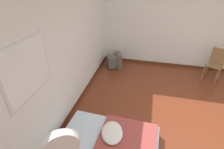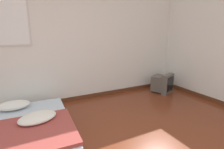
% 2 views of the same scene
% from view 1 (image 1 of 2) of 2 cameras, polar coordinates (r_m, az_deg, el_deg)
% --- Properties ---
extents(ground_plane, '(20.00, 20.00, 0.00)m').
position_cam_1_polar(ground_plane, '(4.10, 24.25, -15.63)').
color(ground_plane, maroon).
extents(wall_back, '(7.94, 0.08, 2.60)m').
position_cam_1_polar(wall_back, '(3.58, -14.99, 4.94)').
color(wall_back, white).
rests_on(wall_back, ground_plane).
extents(wall_right, '(0.08, 7.57, 2.60)m').
position_cam_1_polar(wall_right, '(5.92, 23.26, 13.62)').
color(wall_right, white).
rests_on(wall_right, ground_plane).
extents(mattress_bed, '(1.28, 1.79, 0.34)m').
position_cam_1_polar(mattress_bed, '(3.35, -1.35, -21.85)').
color(mattress_bed, silver).
rests_on(mattress_bed, ground_plane).
extents(crt_tv, '(0.56, 0.56, 0.48)m').
position_cam_1_polar(crt_tv, '(5.79, 0.90, 4.49)').
color(crt_tv, '#56514C').
rests_on(crt_tv, ground_plane).
extents(wooden_chair, '(0.55, 0.55, 0.92)m').
position_cam_1_polar(wooden_chair, '(5.86, 30.81, 3.58)').
color(wooden_chair, olive).
rests_on(wooden_chair, ground_plane).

